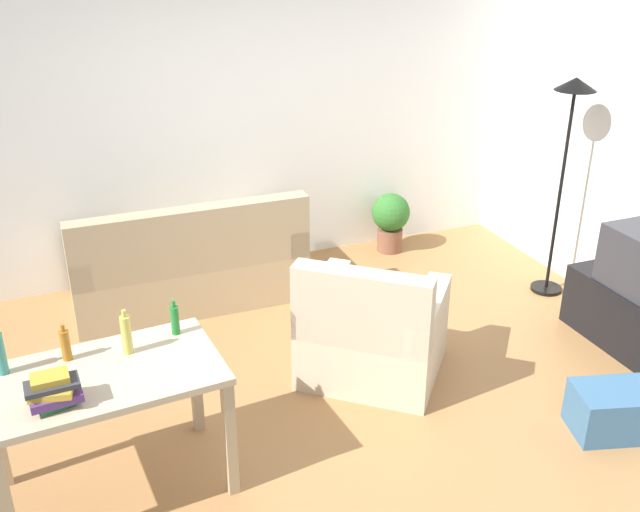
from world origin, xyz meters
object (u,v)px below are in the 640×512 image
bottle_tall (0,353)px  bottle_amber (65,345)px  couch (189,267)px  torchiere_lamp (569,129)px  tv_stand (636,320)px  storage_box (612,411)px  armchair (371,334)px  bottle_squat (126,334)px  potted_plant (391,218)px  bottle_green (175,319)px  book_stack (53,391)px  desk (106,390)px

bottle_tall → bottle_amber: bottle_tall is taller
couch → torchiere_lamp: size_ratio=1.03×
couch → bottle_tall: 2.35m
tv_stand → storage_box: tv_stand is taller
armchair → bottle_squat: bottle_squat is taller
bottle_amber → potted_plant: bearing=35.6°
bottle_green → book_stack: (-0.67, -0.46, -0.01)m
tv_stand → potted_plant: (-0.88, 2.25, 0.09)m
tv_stand → bottle_tall: size_ratio=4.03×
tv_stand → potted_plant: bearing=21.4°
potted_plant → bottle_tall: 4.00m
couch → potted_plant: couch is taller
couch → potted_plant: bearing=-171.1°
bottle_amber → bottle_tall: bearing=-177.1°
desk → book_stack: (-0.24, -0.20, 0.19)m
armchair → bottle_tall: bearing=48.0°
book_stack → bottle_squat: bearing=41.7°
tv_stand → armchair: (-1.95, 0.40, 0.08)m
torchiere_lamp → book_stack: torchiere_lamp is taller
bottle_tall → bottle_green: bearing=4.5°
bottle_tall → bottle_amber: bearing=2.9°
tv_stand → armchair: 1.99m
book_stack → couch: bearing=64.0°
torchiere_lamp → bottle_green: torchiere_lamp is taller
potted_plant → bottle_amber: bearing=-144.4°
potted_plant → armchair: armchair is taller
bottle_tall → bottle_squat: bearing=-3.1°
armchair → bottle_green: size_ratio=5.84×
tv_stand → bottle_green: bottle_green is taller
bottle_amber → book_stack: 0.41m
bottle_amber → tv_stand: bearing=-1.4°
tv_stand → bottle_amber: (-3.89, 0.10, 0.61)m
torchiere_lamp → bottle_tall: (-4.20, -0.92, -0.53)m
tv_stand → bottle_green: 3.36m
bottle_tall → bottle_squat: size_ratio=1.05×
couch → desk: (-0.85, -2.04, 0.34)m
bottle_squat → book_stack: bearing=-138.3°
couch → bottle_tall: size_ratio=6.80×
desk → armchair: armchair is taller
tv_stand → torchiere_lamp: size_ratio=0.61×
bottle_tall → bottle_green: 0.91m
torchiere_lamp → desk: (-3.73, -1.11, -0.76)m
storage_box → book_stack: book_stack is taller
book_stack → tv_stand: bearing=4.4°
armchair → storage_box: size_ratio=2.56×
book_stack → bottle_amber: bearing=78.2°
armchair → book_stack: size_ratio=4.66×
couch → bottle_green: 1.91m
torchiere_lamp → bottle_amber: (-3.89, -0.91, -0.56)m
potted_plant → storage_box: size_ratio=1.19×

